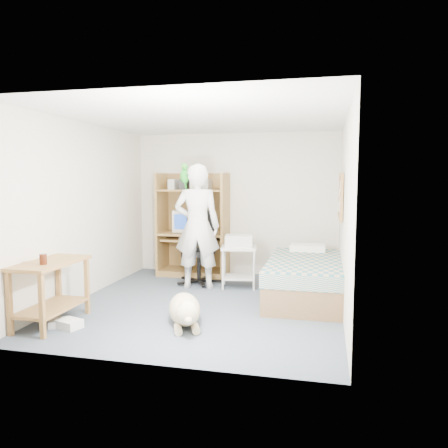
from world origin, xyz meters
name	(u,v)px	position (x,y,z in m)	size (l,w,h in m)	color
floor	(206,304)	(0.00, 0.00, 0.00)	(4.00, 4.00, 0.00)	#475360
wall_back	(236,204)	(0.00, 2.00, 1.25)	(3.60, 0.02, 2.50)	beige
wall_right	(345,215)	(1.80, 0.00, 1.25)	(0.02, 4.00, 2.50)	beige
wall_left	(84,211)	(-1.80, 0.00, 1.25)	(0.02, 4.00, 2.50)	beige
ceiling	(205,118)	(0.00, 0.00, 2.50)	(3.60, 4.00, 0.02)	white
computer_hutch	(194,229)	(-0.70, 1.74, 0.82)	(1.20, 0.63, 1.80)	brown
bed	(305,278)	(1.30, 0.62, 0.29)	(1.02, 2.02, 0.66)	brown
side_desk	(51,283)	(-1.55, -1.20, 0.49)	(0.50, 1.00, 0.75)	brown
corkboard	(341,196)	(1.77, 0.90, 1.45)	(0.04, 0.94, 0.66)	#997144
office_chair	(199,258)	(-0.44, 1.17, 0.42)	(0.65, 0.65, 1.16)	black
person	(197,226)	(-0.38, 0.86, 0.97)	(0.70, 0.46, 1.93)	white
parrot	(185,175)	(-0.57, 0.87, 1.77)	(0.14, 0.25, 0.39)	#159629
dog	(185,310)	(-0.01, -0.89, 0.19)	(0.63, 1.08, 0.43)	beige
printer_cart	(239,260)	(0.26, 1.01, 0.43)	(0.60, 0.51, 0.65)	silver
printer	(239,241)	(0.26, 1.01, 0.74)	(0.42, 0.32, 0.18)	beige
crt_monitor	(186,221)	(-0.85, 1.75, 0.96)	(0.45, 0.47, 0.38)	beige
keyboard	(192,238)	(-0.68, 1.58, 0.67)	(0.45, 0.16, 0.03)	beige
pencil_cup	(211,230)	(-0.36, 1.65, 0.82)	(0.08, 0.08, 0.12)	gold
drink_glass	(43,259)	(-1.50, -1.39, 0.81)	(0.08, 0.08, 0.12)	#3B1609
floor_box_a	(70,324)	(-1.26, -1.29, 0.05)	(0.25, 0.20, 0.10)	white
floor_box_b	(58,323)	(-1.44, -1.26, 0.04)	(0.18, 0.22, 0.08)	#BAB9B4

